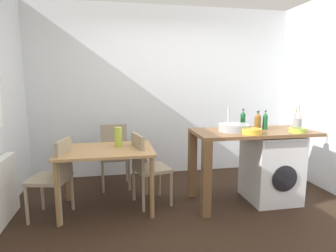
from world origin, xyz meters
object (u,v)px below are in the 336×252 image
Objects in this scene: chair_spare_by_wall at (115,152)px; bottle_squat_brown at (258,121)px; bottle_tall_green at (243,119)px; utensil_crock at (297,123)px; chair_person_seat at (56,174)px; vase at (118,137)px; washing_machine at (271,167)px; mixing_bowl at (252,131)px; chair_opposite at (146,165)px; dining_table at (106,157)px; bottle_clear_small at (265,121)px; colander at (298,130)px.

bottle_squat_brown reaches higher than chair_spare_by_wall.
utensil_crock is (0.66, -0.20, -0.04)m from bottle_tall_green.
bottle_squat_brown is (2.44, 0.07, 0.52)m from chair_person_seat.
chair_spare_by_wall is 3.80× the size of vase.
mixing_bowl is (-0.39, -0.20, 0.52)m from washing_machine.
bottle_squat_brown is at bearing -58.04° from bottle_tall_green.
chair_opposite is at bearing 174.60° from washing_machine.
utensil_crock is (0.55, -0.02, -0.04)m from bottle_squat_brown.
washing_machine is at bearing -171.90° from utensil_crock.
dining_table is 4.56× the size of bottle_clear_small.
bottle_squat_brown is 0.97× the size of bottle_clear_small.
dining_table is at bearing 80.21° from chair_spare_by_wall.
chair_spare_by_wall is at bearing -24.09° from chair_person_seat.
bottle_clear_small reaches higher than colander.
vase is (-1.84, 0.15, -0.17)m from bottle_clear_small.
mixing_bowl reaches higher than chair_person_seat.
chair_spare_by_wall is 2.13m from bottle_clear_small.
colander is (0.27, -0.28, -0.08)m from bottle_clear_small.
utensil_crock is (2.98, 0.05, 0.48)m from chair_person_seat.
chair_opposite is at bearing 168.30° from colander.
vase is at bearing 164.73° from mixing_bowl.
bottle_squat_brown reaches higher than colander.
dining_table is at bearing -100.40° from chair_opposite.
washing_machine is (2.07, -0.12, -0.21)m from dining_table.
dining_table is at bearing -66.31° from chair_person_seat.
vase is (-1.63, -0.03, -0.17)m from bottle_tall_green.
washing_machine is 3.78× the size of mixing_bowl.
bottle_squat_brown is at bearing -76.63° from chair_person_seat.
chair_person_seat is 2.27m from mixing_bowl.
utensil_crock reaches higher than bottle_tall_green.
dining_table is 1.22× the size of chair_spare_by_wall.
dining_table is 0.28m from vase.
bottle_tall_green reaches higher than chair_opposite.
utensil_crock is 1.26× the size of vase.
dining_table is at bearing 171.52° from colander.
chair_person_seat is 3.80× the size of vase.
mixing_bowl is at bearing -102.70° from bottle_tall_green.
chair_opposite is 1.32m from mixing_bowl.
chair_person_seat is 2.59m from bottle_clear_small.
bottle_clear_small is 0.45m from utensil_crock.
colander is at bearing -38.19° from bottle_squat_brown.
chair_opposite is 0.48m from vase.
chair_spare_by_wall is at bearing 152.77° from colander.
washing_machine is (1.59, -0.15, -0.08)m from chair_opposite.
colander is (-0.18, -0.27, -0.04)m from utensil_crock.
chair_person_seat is at bearing -162.84° from vase.
mixing_bowl is 1.58m from vase.
bottle_squat_brown is 0.35m from mixing_bowl.
bottle_squat_brown is at bearing -1.47° from dining_table.
bottle_clear_small is (-0.08, 0.06, 0.60)m from washing_machine.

